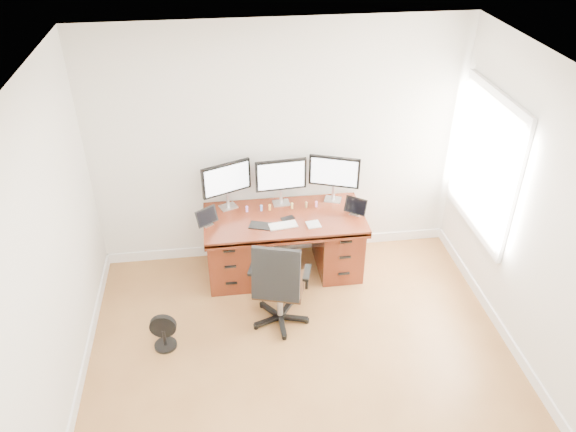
{
  "coord_description": "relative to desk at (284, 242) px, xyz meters",
  "views": [
    {
      "loc": [
        -0.62,
        -3.14,
        3.98
      ],
      "look_at": [
        0.0,
        1.5,
        0.95
      ],
      "focal_mm": 35.0,
      "sensor_mm": 36.0,
      "label": 1
    }
  ],
  "objects": [
    {
      "name": "figurine_yellow",
      "position": [
        0.1,
        0.12,
        0.39
      ],
      "size": [
        0.03,
        0.03,
        0.07
      ],
      "color": "tan",
      "rests_on": "desk"
    },
    {
      "name": "monitor_center",
      "position": [
        0.0,
        0.24,
        0.68
      ],
      "size": [
        0.55,
        0.15,
        0.53
      ],
      "rotation": [
        0.0,
        0.0,
        0.08
      ],
      "color": "silver",
      "rests_on": "desk"
    },
    {
      "name": "monitor_left",
      "position": [
        -0.58,
        0.24,
        0.68
      ],
      "size": [
        0.52,
        0.24,
        0.53
      ],
      "rotation": [
        0.0,
        0.0,
        0.39
      ],
      "color": "silver",
      "rests_on": "desk"
    },
    {
      "name": "figurine_brown",
      "position": [
        0.26,
        0.12,
        0.39
      ],
      "size": [
        0.03,
        0.03,
        0.07
      ],
      "color": "olive",
      "rests_on": "desk"
    },
    {
      "name": "keyboard",
      "position": [
        -0.03,
        -0.21,
        0.36
      ],
      "size": [
        0.3,
        0.16,
        0.01
      ],
      "primitive_type": "cube",
      "rotation": [
        0.0,
        0.0,
        0.14
      ],
      "color": "white",
      "rests_on": "desk"
    },
    {
      "name": "drawing_tablet",
      "position": [
        -0.27,
        -0.17,
        0.35
      ],
      "size": [
        0.26,
        0.2,
        0.01
      ],
      "primitive_type": "cube",
      "rotation": [
        0.0,
        0.0,
        -0.32
      ],
      "color": "black",
      "rests_on": "desk"
    },
    {
      "name": "monitor_right",
      "position": [
        0.58,
        0.24,
        0.68
      ],
      "size": [
        0.53,
        0.23,
        0.53
      ],
      "rotation": [
        0.0,
        0.0,
        -0.36
      ],
      "color": "silver",
      "rests_on": "desk"
    },
    {
      "name": "figurine_orange",
      "position": [
        -0.14,
        0.12,
        0.39
      ],
      "size": [
        0.03,
        0.03,
        0.07
      ],
      "color": "#F3A841",
      "rests_on": "desk"
    },
    {
      "name": "right_wall",
      "position": [
        2.0,
        -1.72,
        0.95
      ],
      "size": [
        0.1,
        4.5,
        2.7
      ],
      "color": "white",
      "rests_on": "ground"
    },
    {
      "name": "office_chair",
      "position": [
        -0.16,
        -0.84,
        -0.06
      ],
      "size": [
        0.67,
        0.67,
        1.02
      ],
      "rotation": [
        0.0,
        0.0,
        -0.28
      ],
      "color": "black",
      "rests_on": "ground"
    },
    {
      "name": "phone",
      "position": [
        0.03,
        -0.07,
        0.35
      ],
      "size": [
        0.15,
        0.11,
        0.01
      ],
      "primitive_type": "cube",
      "rotation": [
        0.0,
        0.0,
        0.31
      ],
      "color": "black",
      "rests_on": "desk"
    },
    {
      "name": "tablet_right",
      "position": [
        0.76,
        -0.08,
        0.43
      ],
      "size": [
        0.23,
        0.2,
        0.19
      ],
      "rotation": [
        0.0,
        0.0,
        -0.63
      ],
      "color": "silver",
      "rests_on": "desk"
    },
    {
      "name": "desk",
      "position": [
        0.0,
        0.0,
        0.0
      ],
      "size": [
        1.7,
        0.8,
        0.75
      ],
      "color": "#541F10",
      "rests_on": "ground"
    },
    {
      "name": "tablet_left",
      "position": [
        -0.81,
        -0.08,
        0.43
      ],
      "size": [
        0.24,
        0.19,
        0.19
      ],
      "rotation": [
        0.0,
        0.0,
        0.59
      ],
      "color": "silver",
      "rests_on": "desk"
    },
    {
      "name": "trackpad",
      "position": [
        0.28,
        -0.23,
        0.35
      ],
      "size": [
        0.15,
        0.15,
        0.01
      ],
      "primitive_type": "cube",
      "rotation": [
        0.0,
        0.0,
        0.12
      ],
      "color": "silver",
      "rests_on": "desk"
    },
    {
      "name": "figurine_pink",
      "position": [
        0.37,
        0.12,
        0.39
      ],
      "size": [
        0.03,
        0.03,
        0.07
      ],
      "color": "pink",
      "rests_on": "desk"
    },
    {
      "name": "figurine_purple",
      "position": [
        -0.38,
        0.12,
        0.39
      ],
      "size": [
        0.03,
        0.03,
        0.07
      ],
      "color": "#AF76DC",
      "rests_on": "desk"
    },
    {
      "name": "ground",
      "position": [
        0.0,
        -1.83,
        -0.4
      ],
      "size": [
        4.5,
        4.5,
        0.0
      ],
      "primitive_type": "plane",
      "color": "olive",
      "rests_on": "ground"
    },
    {
      "name": "floor_fan",
      "position": [
        -1.28,
        -1.01,
        -0.22
      ],
      "size": [
        0.26,
        0.22,
        0.37
      ],
      "rotation": [
        0.0,
        0.0,
        -0.08
      ],
      "color": "black",
      "rests_on": "ground"
    },
    {
      "name": "back_wall",
      "position": [
        0.0,
        0.42,
        0.95
      ],
      "size": [
        4.0,
        0.1,
        2.7
      ],
      "primitive_type": "cube",
      "color": "white",
      "rests_on": "ground"
    },
    {
      "name": "figurine_blue",
      "position": [
        -0.23,
        0.12,
        0.39
      ],
      "size": [
        0.03,
        0.03,
        0.07
      ],
      "color": "#5E85DA",
      "rests_on": "desk"
    }
  ]
}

